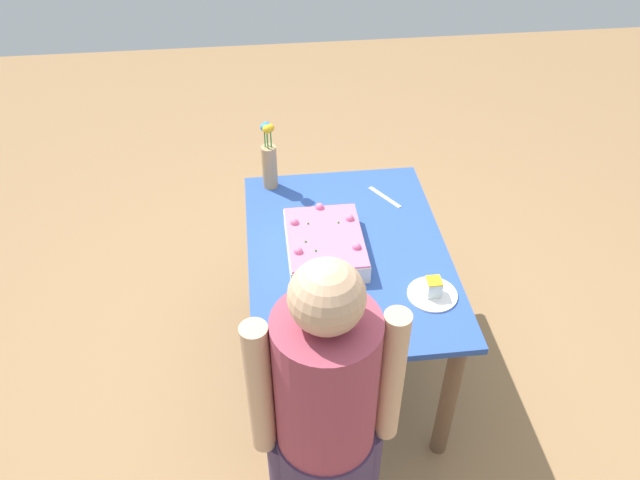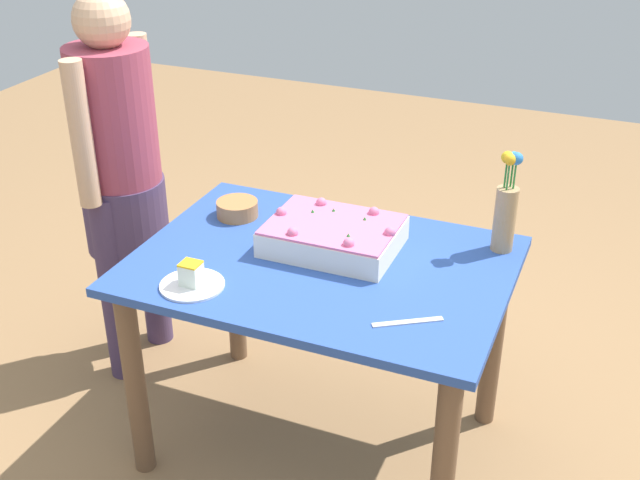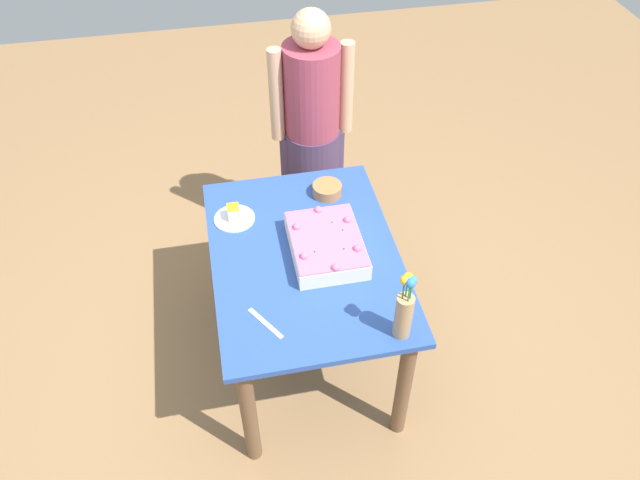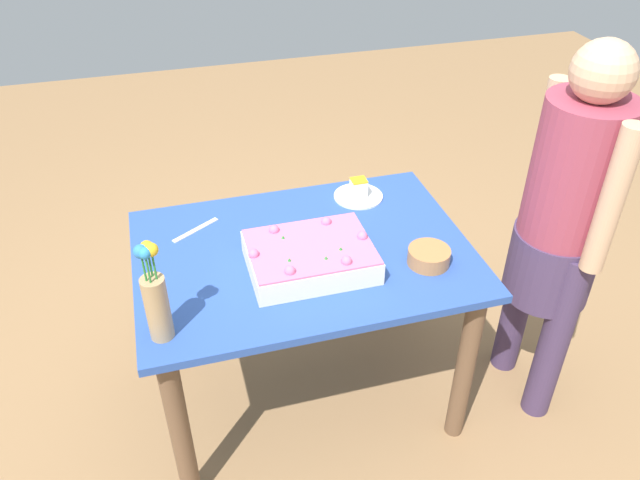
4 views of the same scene
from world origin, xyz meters
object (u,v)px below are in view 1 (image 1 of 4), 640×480
at_px(serving_plate_with_slice, 433,291).
at_px(person_standing, 326,422).
at_px(sheet_cake, 325,243).
at_px(cake_knife, 385,197).
at_px(fruit_bowl, 314,318).
at_px(flower_vase, 269,160).

xyz_separation_m(serving_plate_with_slice, person_standing, (0.59, -0.49, 0.08)).
relative_size(sheet_cake, cake_knife, 2.05).
xyz_separation_m(serving_plate_with_slice, cake_knife, (-0.66, -0.06, -0.02)).
bearing_deg(cake_knife, serving_plate_with_slice, -27.22).
bearing_deg(serving_plate_with_slice, cake_knife, -174.77).
height_order(cake_knife, fruit_bowl, fruit_bowl).
height_order(sheet_cake, cake_knife, sheet_cake).
distance_m(sheet_cake, person_standing, 0.90).
bearing_deg(cake_knife, fruit_bowl, -61.37).
relative_size(fruit_bowl, person_standing, 0.10).
bearing_deg(flower_vase, fruit_bowl, 7.06).
xyz_separation_m(sheet_cake, person_standing, (0.90, -0.11, 0.06)).
relative_size(cake_knife, fruit_bowl, 1.40).
distance_m(cake_knife, fruit_bowl, 0.86).
distance_m(flower_vase, person_standing, 1.41).
bearing_deg(flower_vase, sheet_cake, 21.60).
bearing_deg(serving_plate_with_slice, sheet_cake, -128.36).
bearing_deg(person_standing, flower_vase, 3.86).
bearing_deg(cake_knife, sheet_cake, -75.48).
distance_m(sheet_cake, cake_knife, 0.48).
height_order(fruit_bowl, person_standing, person_standing).
height_order(sheet_cake, flower_vase, flower_vase).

